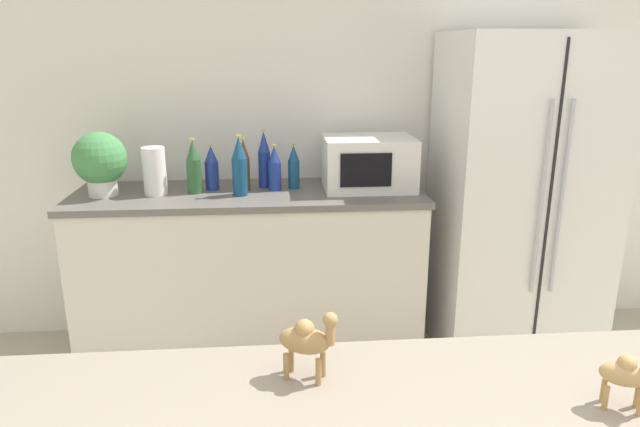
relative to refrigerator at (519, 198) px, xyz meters
The scene contains 15 objects.
wall_back 1.12m from the refrigerator, 158.38° to the left, with size 8.00×0.06×2.55m.
back_counter 1.53m from the refrigerator, behind, with size 1.86×0.63×0.94m.
refrigerator is the anchor object (origin of this frame).
potted_plant 2.24m from the refrigerator, behind, with size 0.27×0.27×0.33m.
paper_towel_roll 1.97m from the refrigerator, behind, with size 0.12×0.12×0.25m.
microwave 0.86m from the refrigerator, behind, with size 0.48×0.37×0.28m.
back_bottle_0 1.53m from the refrigerator, behind, with size 0.08×0.08×0.31m.
back_bottle_1 1.25m from the refrigerator, behind, with size 0.06×0.06×0.25m.
back_bottle_2 1.77m from the refrigerator, behind, with size 0.08×0.08×0.29m.
back_bottle_3 1.52m from the refrigerator, behind, with size 0.06×0.06×0.29m.
back_bottle_4 1.42m from the refrigerator, behind, with size 0.07×0.07×0.32m.
back_bottle_5 1.35m from the refrigerator, behind, with size 0.07×0.07×0.25m.
back_bottle_6 1.69m from the refrigerator, behind, with size 0.07×0.07×0.25m.
camel_figurine 2.07m from the refrigerator, 107.92° to the right, with size 0.12×0.09×0.14m.
camel_figurine_second 2.22m from the refrigerator, 125.34° to the right, with size 0.14×0.10×0.17m.
Camera 1 is at (-0.37, -0.58, 1.69)m, focal length 32.00 mm.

